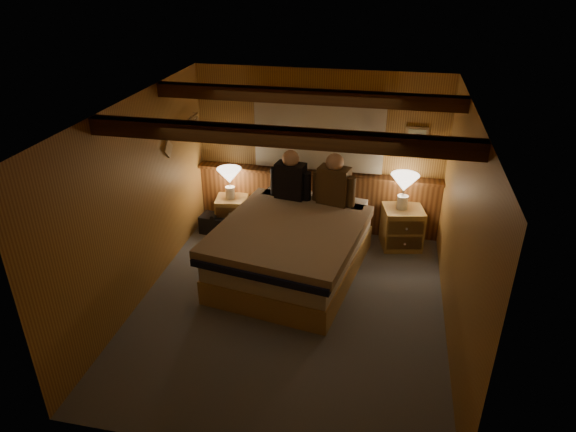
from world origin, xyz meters
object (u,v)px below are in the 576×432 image
(bed, at_px, (292,248))
(nightstand_right, at_px, (402,227))
(person_right, at_px, (334,183))
(duffel_bag, at_px, (216,224))
(lamp_left, at_px, (229,178))
(nightstand_left, at_px, (232,213))
(person_left, at_px, (291,178))
(lamp_right, at_px, (404,185))

(bed, bearing_deg, nightstand_right, 46.13)
(person_right, distance_m, duffel_bag, 1.99)
(duffel_bag, bearing_deg, lamp_left, 50.86)
(nightstand_left, xyz_separation_m, nightstand_right, (2.53, -0.03, 0.04))
(lamp_left, distance_m, person_left, 1.04)
(lamp_left, distance_m, duffel_bag, 0.74)
(lamp_left, xyz_separation_m, person_right, (1.58, -0.35, 0.20))
(nightstand_left, height_order, person_left, person_left)
(bed, bearing_deg, lamp_right, 46.93)
(nightstand_right, relative_size, lamp_right, 1.25)
(nightstand_left, xyz_separation_m, duffel_bag, (-0.20, -0.18, -0.11))
(lamp_left, height_order, person_right, person_right)
(nightstand_left, distance_m, nightstand_right, 2.53)
(nightstand_left, distance_m, duffel_bag, 0.29)
(nightstand_right, height_order, person_left, person_left)
(nightstand_left, distance_m, lamp_right, 2.59)
(nightstand_left, xyz_separation_m, lamp_right, (2.50, -0.02, 0.70))
(bed, relative_size, lamp_right, 4.81)
(nightstand_right, bearing_deg, person_right, -173.61)
(duffel_bag, bearing_deg, nightstand_right, 9.17)
(nightstand_right, bearing_deg, lamp_right, 159.46)
(bed, bearing_deg, duffel_bag, 156.69)
(person_left, bearing_deg, bed, -67.66)
(bed, xyz_separation_m, duffel_bag, (-1.34, 0.87, -0.24))
(nightstand_left, bearing_deg, nightstand_right, -8.51)
(nightstand_left, bearing_deg, duffel_bag, -146.77)
(lamp_left, height_order, lamp_right, lamp_right)
(lamp_right, bearing_deg, person_left, -170.17)
(lamp_left, bearing_deg, bed, -42.41)
(lamp_right, bearing_deg, bed, -142.88)
(person_left, distance_m, person_right, 0.61)
(bed, xyz_separation_m, person_left, (-0.18, 0.76, 0.64))
(lamp_left, relative_size, person_left, 0.66)
(nightstand_right, bearing_deg, duffel_bag, 171.13)
(nightstand_left, height_order, lamp_left, lamp_left)
(nightstand_left, height_order, person_right, person_right)
(nightstand_left, bearing_deg, person_right, -20.42)
(person_left, distance_m, duffel_bag, 1.46)
(nightstand_left, distance_m, person_left, 1.27)
(lamp_left, bearing_deg, person_left, -16.74)
(lamp_left, bearing_deg, duffel_bag, -135.19)
(nightstand_right, distance_m, duffel_bag, 2.74)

